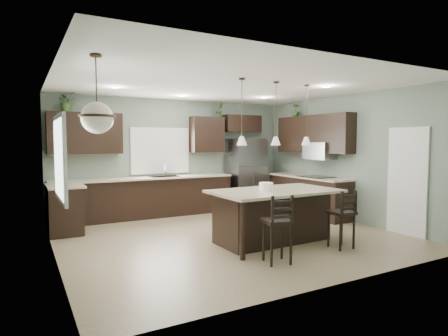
% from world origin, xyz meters
% --- Properties ---
extents(ground, '(6.00, 6.00, 0.00)m').
position_xyz_m(ground, '(0.00, 0.00, 0.00)').
color(ground, '#9E8466').
rests_on(ground, ground).
extents(pantry_door, '(0.04, 0.82, 2.04)m').
position_xyz_m(pantry_door, '(2.98, -1.55, 1.02)').
color(pantry_door, white).
rests_on(pantry_door, ground).
extents(window_back, '(1.35, 0.02, 1.00)m').
position_xyz_m(window_back, '(-0.40, 2.73, 1.55)').
color(window_back, white).
rests_on(window_back, room_shell).
extents(window_left, '(0.02, 1.10, 1.00)m').
position_xyz_m(window_left, '(-2.98, -0.80, 1.55)').
color(window_left, white).
rests_on(window_left, room_shell).
extents(left_return_cabs, '(0.60, 0.90, 0.90)m').
position_xyz_m(left_return_cabs, '(-2.70, 1.70, 0.45)').
color(left_return_cabs, black).
rests_on(left_return_cabs, ground).
extents(left_return_countertop, '(0.66, 0.96, 0.04)m').
position_xyz_m(left_return_countertop, '(-2.68, 1.70, 0.92)').
color(left_return_countertop, beige).
rests_on(left_return_countertop, left_return_cabs).
extents(back_lower_cabs, '(4.20, 0.60, 0.90)m').
position_xyz_m(back_lower_cabs, '(-0.85, 2.45, 0.45)').
color(back_lower_cabs, black).
rests_on(back_lower_cabs, ground).
extents(back_countertop, '(4.20, 0.66, 0.04)m').
position_xyz_m(back_countertop, '(-0.85, 2.43, 0.92)').
color(back_countertop, beige).
rests_on(back_countertop, back_lower_cabs).
extents(sink_inset, '(0.70, 0.45, 0.01)m').
position_xyz_m(sink_inset, '(-0.40, 2.43, 0.94)').
color(sink_inset, gray).
rests_on(sink_inset, back_countertop).
extents(faucet, '(0.02, 0.02, 0.28)m').
position_xyz_m(faucet, '(-0.40, 2.40, 1.08)').
color(faucet, silver).
rests_on(faucet, back_countertop).
extents(back_upper_left, '(1.55, 0.34, 0.90)m').
position_xyz_m(back_upper_left, '(-2.15, 2.58, 1.95)').
color(back_upper_left, black).
rests_on(back_upper_left, room_shell).
extents(back_upper_right, '(0.85, 0.34, 0.90)m').
position_xyz_m(back_upper_right, '(0.80, 2.58, 1.95)').
color(back_upper_right, black).
rests_on(back_upper_right, room_shell).
extents(fridge_header, '(1.05, 0.34, 0.45)m').
position_xyz_m(fridge_header, '(1.85, 2.58, 2.25)').
color(fridge_header, black).
rests_on(fridge_header, room_shell).
extents(right_lower_cabs, '(0.60, 2.35, 0.90)m').
position_xyz_m(right_lower_cabs, '(2.70, 0.87, 0.45)').
color(right_lower_cabs, black).
rests_on(right_lower_cabs, ground).
extents(right_countertop, '(0.66, 2.35, 0.04)m').
position_xyz_m(right_countertop, '(2.68, 0.87, 0.92)').
color(right_countertop, beige).
rests_on(right_countertop, right_lower_cabs).
extents(cooktop, '(0.58, 0.75, 0.02)m').
position_xyz_m(cooktop, '(2.68, 0.60, 0.94)').
color(cooktop, black).
rests_on(cooktop, right_countertop).
extents(wall_oven_front, '(0.01, 0.72, 0.60)m').
position_xyz_m(wall_oven_front, '(2.40, 0.60, 0.45)').
color(wall_oven_front, gray).
rests_on(wall_oven_front, right_lower_cabs).
extents(right_upper_cabs, '(0.34, 2.35, 0.90)m').
position_xyz_m(right_upper_cabs, '(2.83, 0.87, 1.95)').
color(right_upper_cabs, black).
rests_on(right_upper_cabs, room_shell).
extents(microwave, '(0.40, 0.75, 0.40)m').
position_xyz_m(microwave, '(2.78, 0.60, 1.55)').
color(microwave, gray).
rests_on(microwave, right_upper_cabs).
extents(refrigerator, '(0.90, 0.74, 1.85)m').
position_xyz_m(refrigerator, '(1.82, 2.32, 0.93)').
color(refrigerator, gray).
rests_on(refrigerator, ground).
extents(kitchen_island, '(2.25, 1.31, 0.92)m').
position_xyz_m(kitchen_island, '(0.48, -0.78, 0.46)').
color(kitchen_island, black).
rests_on(kitchen_island, ground).
extents(serving_dish, '(0.24, 0.24, 0.14)m').
position_xyz_m(serving_dish, '(0.28, -0.78, 0.99)').
color(serving_dish, white).
rests_on(serving_dish, kitchen_island).
extents(bar_stool_left, '(0.45, 0.45, 1.02)m').
position_xyz_m(bar_stool_left, '(-0.19, -1.72, 0.51)').
color(bar_stool_left, black).
rests_on(bar_stool_left, ground).
extents(bar_stool_right, '(0.39, 0.39, 0.98)m').
position_xyz_m(bar_stool_right, '(1.21, -1.62, 0.49)').
color(bar_stool_right, black).
rests_on(bar_stool_right, ground).
extents(pendant_left, '(0.17, 0.17, 1.10)m').
position_xyz_m(pendant_left, '(-0.22, -0.79, 2.25)').
color(pendant_left, silver).
rests_on(pendant_left, room_shell).
extents(pendant_center, '(0.17, 0.17, 1.10)m').
position_xyz_m(pendant_center, '(0.48, -0.78, 2.25)').
color(pendant_center, white).
rests_on(pendant_center, room_shell).
extents(pendant_right, '(0.17, 0.17, 1.10)m').
position_xyz_m(pendant_right, '(1.18, -0.76, 2.25)').
color(pendant_right, white).
rests_on(pendant_right, room_shell).
extents(chandelier, '(0.42, 0.42, 0.94)m').
position_xyz_m(chandelier, '(-2.60, -1.37, 2.33)').
color(chandelier, beige).
rests_on(chandelier, room_shell).
extents(plant_back_left, '(0.48, 0.44, 0.44)m').
position_xyz_m(plant_back_left, '(-2.50, 2.55, 2.62)').
color(plant_back_left, '#315123').
rests_on(plant_back_left, back_upper_left).
extents(plant_back_right, '(0.21, 0.17, 0.37)m').
position_xyz_m(plant_back_right, '(1.15, 2.55, 2.58)').
color(plant_back_right, '#2E5324').
rests_on(plant_back_right, back_upper_right).
extents(plant_right_wall, '(0.25, 0.25, 0.33)m').
position_xyz_m(plant_right_wall, '(2.80, 1.52, 2.57)').
color(plant_right_wall, '#2E5726').
rests_on(plant_right_wall, right_upper_cabs).
extents(room_shell, '(6.00, 6.00, 6.00)m').
position_xyz_m(room_shell, '(0.00, 0.00, 1.70)').
color(room_shell, slate).
rests_on(room_shell, ground).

